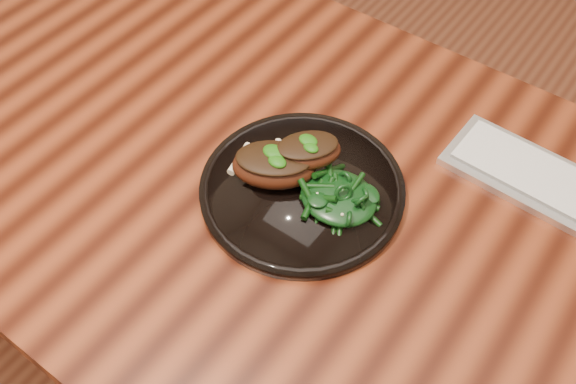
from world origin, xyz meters
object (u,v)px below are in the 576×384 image
object	(u,v)px
plate	(302,189)
keyboard	(576,198)
desk	(301,221)
lamb_chop_front	(273,165)
greens_heap	(339,194)

from	to	relation	value
plate	keyboard	size ratio (longest dim) A/B	0.76
desk	lamb_chop_front	world-z (taller)	lamb_chop_front
desk	greens_heap	world-z (taller)	greens_heap
greens_heap	keyboard	bearing A→B (deg)	38.45
greens_heap	keyboard	distance (m)	0.34
desk	greens_heap	xyz separation A→B (m)	(0.06, -0.00, 0.12)
plate	keyboard	distance (m)	0.38
desk	lamb_chop_front	size ratio (longest dim) A/B	11.46
plate	lamb_chop_front	size ratio (longest dim) A/B	2.08
lamb_chop_front	greens_heap	size ratio (longest dim) A/B	1.28
desk	greens_heap	size ratio (longest dim) A/B	14.71
desk	lamb_chop_front	distance (m)	0.13
desk	lamb_chop_front	xyz separation A→B (m)	(-0.04, -0.02, 0.13)
desk	keyboard	xyz separation A→B (m)	(0.33, 0.21, 0.09)
greens_heap	keyboard	xyz separation A→B (m)	(0.26, 0.21, -0.03)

